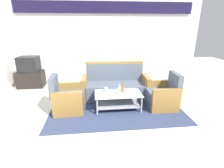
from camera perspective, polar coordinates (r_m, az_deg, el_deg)
ground_plane at (r=3.61m, az=2.42°, el=-13.37°), size 14.00×14.00×0.00m
wall_back at (r=6.09m, az=-1.76°, el=14.88°), size 6.52×0.19×2.80m
rug at (r=4.28m, az=1.26°, el=-7.67°), size 3.14×2.03×0.01m
couch at (r=4.73m, az=1.10°, el=-0.88°), size 1.83×0.81×0.96m
armchair_left at (r=4.16m, az=-14.73°, el=-4.91°), size 0.72×0.78×0.85m
armchair_right at (r=4.38m, az=16.62°, el=-3.80°), size 0.72×0.78×0.85m
coffee_table at (r=4.09m, az=2.02°, el=-4.90°), size 1.10×0.60×0.40m
bottle_clear at (r=3.96m, az=2.54°, el=-2.15°), size 0.07×0.07×0.24m
bottle_brown at (r=4.09m, az=3.54°, el=-1.31°), size 0.06×0.06×0.26m
cup at (r=4.12m, az=-2.00°, el=-1.85°), size 0.08×0.08×0.10m
tv_stand at (r=6.16m, az=-25.47°, el=1.50°), size 0.80×0.50×0.52m
television at (r=6.04m, az=-26.14°, el=6.02°), size 0.64×0.49×0.48m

